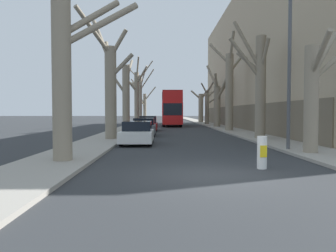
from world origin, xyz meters
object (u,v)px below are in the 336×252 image
at_px(street_tree_left_2, 126,95).
at_px(parked_car_0, 137,133).
at_px(street_tree_left_5, 145,106).
at_px(street_tree_right_3, 217,101).
at_px(street_tree_left_3, 136,96).
at_px(street_tree_left_4, 141,95).
at_px(street_tree_right_4, 208,104).
at_px(street_tree_right_2, 229,88).
at_px(parked_car_1, 144,127).
at_px(street_tree_right_5, 201,105).
at_px(parked_car_2, 148,124).
at_px(street_tree_right_1, 259,82).
at_px(street_tree_right_0, 313,94).
at_px(street_tree_left_0, 63,51).
at_px(double_decker_bus, 172,107).
at_px(street_tree_left_1, 110,84).
at_px(lamp_post, 287,51).
at_px(traffic_bollard, 262,152).

height_order(street_tree_left_2, parked_car_0, street_tree_left_2).
height_order(street_tree_left_5, street_tree_right_3, street_tree_right_3).
bearing_deg(street_tree_left_3, street_tree_left_4, 90.74).
bearing_deg(parked_car_0, street_tree_right_4, 74.59).
bearing_deg(street_tree_right_2, street_tree_left_2, 179.78).
bearing_deg(parked_car_1, street_tree_left_4, 94.50).
bearing_deg(street_tree_left_3, street_tree_right_3, -11.34).
bearing_deg(parked_car_1, street_tree_right_5, 75.41).
height_order(parked_car_0, parked_car_1, parked_car_1).
bearing_deg(street_tree_left_5, parked_car_2, -86.09).
bearing_deg(street_tree_right_1, street_tree_right_0, -89.92).
xyz_separation_m(street_tree_right_0, street_tree_right_4, (0.18, 33.60, 0.42)).
distance_m(street_tree_left_0, double_decker_bus, 31.99).
height_order(street_tree_left_1, street_tree_right_3, street_tree_left_1).
relative_size(double_decker_bus, parked_car_0, 2.64).
xyz_separation_m(street_tree_left_0, street_tree_left_4, (0.06, 38.41, 0.50)).
distance_m(street_tree_left_5, street_tree_right_3, 22.48).
bearing_deg(street_tree_left_4, parked_car_2, -83.90).
xyz_separation_m(street_tree_right_2, street_tree_right_5, (0.33, 24.98, -1.10)).
distance_m(street_tree_right_0, street_tree_right_4, 33.60).
xyz_separation_m(street_tree_right_3, lamp_post, (-0.72, -23.50, 1.46)).
distance_m(lamp_post, traffic_bollard, 6.59).
bearing_deg(street_tree_right_4, street_tree_left_2, -120.82).
relative_size(street_tree_left_1, street_tree_left_3, 0.93).
height_order(street_tree_right_5, double_decker_bus, street_tree_right_5).
distance_m(street_tree_left_0, traffic_bollard, 7.55).
relative_size(street_tree_left_3, street_tree_right_4, 1.26).
bearing_deg(street_tree_right_4, parked_car_2, -116.83).
distance_m(street_tree_left_2, lamp_post, 18.16).
xyz_separation_m(street_tree_left_2, lamp_post, (9.11, -15.67, 1.15)).
bearing_deg(street_tree_left_1, parked_car_2, 79.95).
xyz_separation_m(street_tree_right_3, traffic_bollard, (-3.21, -28.06, -2.61)).
relative_size(parked_car_1, parked_car_2, 0.91).
bearing_deg(parked_car_2, street_tree_right_3, 41.18).
bearing_deg(street_tree_right_3, parked_car_1, -120.22).
distance_m(street_tree_left_4, traffic_bollard, 40.33).
relative_size(street_tree_left_3, street_tree_right_5, 1.23).
bearing_deg(street_tree_right_5, lamp_post, -91.19).
distance_m(street_tree_left_0, street_tree_right_0, 10.04).
bearing_deg(street_tree_right_1, traffic_bollard, -105.66).
distance_m(street_tree_right_5, parked_car_0, 37.92).
bearing_deg(lamp_post, street_tree_left_3, 109.38).
relative_size(street_tree_right_1, parked_car_1, 1.93).
distance_m(street_tree_right_3, double_decker_bus, 7.13).
xyz_separation_m(street_tree_right_4, lamp_post, (-0.79, -32.27, 1.60)).
xyz_separation_m(street_tree_left_5, parked_car_0, (1.85, -40.18, -2.24)).
relative_size(street_tree_left_3, parked_car_2, 1.92).
relative_size(street_tree_left_3, double_decker_bus, 0.82).
distance_m(street_tree_left_0, parked_car_0, 7.98).
height_order(street_tree_left_1, parked_car_0, street_tree_left_1).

